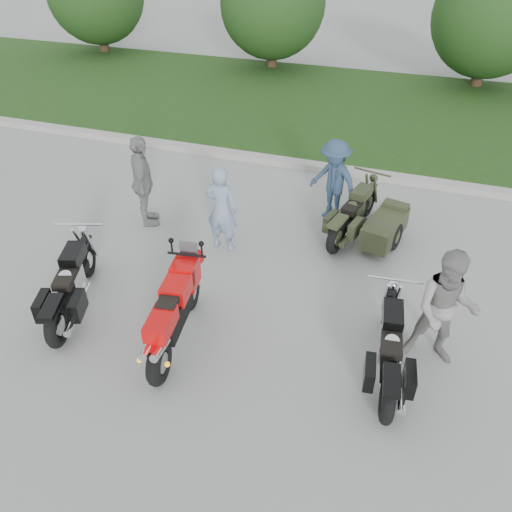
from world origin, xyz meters
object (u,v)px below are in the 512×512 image
(cruiser_sidecar, at_px, (371,223))
(person_back, at_px, (143,182))
(cruiser_right, at_px, (390,352))
(person_stripe, at_px, (222,209))
(person_denim, at_px, (333,181))
(sportbike_red, at_px, (174,312))
(cruiser_left, at_px, (70,287))
(person_grey, at_px, (446,310))

(cruiser_sidecar, bearing_deg, person_back, -156.32)
(cruiser_right, relative_size, person_stripe, 1.34)
(person_stripe, height_order, person_back, person_back)
(person_stripe, height_order, person_denim, person_denim)
(sportbike_red, bearing_deg, cruiser_left, 167.76)
(cruiser_left, bearing_deg, person_denim, 32.46)
(person_grey, relative_size, person_denim, 1.08)
(person_grey, xyz_separation_m, person_back, (-5.39, 1.85, 0.01))
(sportbike_red, distance_m, cruiser_right, 2.89)
(sportbike_red, bearing_deg, person_stripe, 87.93)
(person_grey, relative_size, person_back, 0.99)
(cruiser_right, bearing_deg, person_denim, 106.04)
(person_stripe, xyz_separation_m, person_denim, (1.60, 1.64, 0.01))
(cruiser_left, height_order, person_back, person_back)
(person_grey, distance_m, person_denim, 3.82)
(cruiser_left, distance_m, person_denim, 5.03)
(cruiser_left, distance_m, cruiser_right, 4.64)
(sportbike_red, distance_m, person_back, 3.35)
(person_denim, bearing_deg, cruiser_sidecar, -7.64)
(cruiser_sidecar, bearing_deg, person_stripe, -143.27)
(cruiser_right, bearing_deg, sportbike_red, -179.35)
(cruiser_right, height_order, person_denim, person_denim)
(cruiser_left, height_order, person_grey, person_grey)
(cruiser_left, distance_m, cruiser_sidecar, 5.18)
(person_grey, distance_m, person_back, 5.70)
(cruiser_sidecar, relative_size, person_denim, 1.28)
(sportbike_red, xyz_separation_m, person_denim, (1.34, 4.05, 0.23))
(sportbike_red, relative_size, cruiser_sidecar, 1.00)
(sportbike_red, xyz_separation_m, cruiser_left, (-1.78, 0.12, -0.14))
(cruiser_sidecar, height_order, person_stripe, person_stripe)
(cruiser_right, relative_size, person_back, 1.20)
(sportbike_red, height_order, person_denim, person_denim)
(sportbike_red, bearing_deg, cruiser_sidecar, 49.52)
(cruiser_sidecar, bearing_deg, person_grey, -50.76)
(cruiser_left, relative_size, person_denim, 1.32)
(cruiser_right, bearing_deg, person_grey, 35.14)
(cruiser_left, distance_m, person_grey, 5.28)
(sportbike_red, xyz_separation_m, person_grey, (3.44, 0.86, 0.29))
(person_back, bearing_deg, person_stripe, -129.60)
(cruiser_left, relative_size, cruiser_right, 1.01)
(cruiser_left, relative_size, person_stripe, 1.34)
(person_stripe, bearing_deg, person_denim, -130.40)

